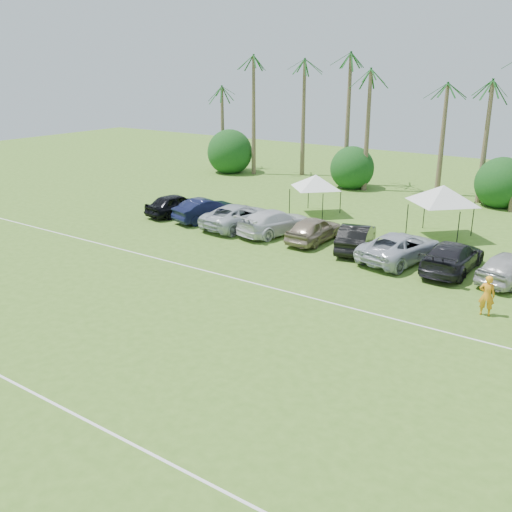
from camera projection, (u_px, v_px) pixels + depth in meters
The scene contains 23 objects.
field_lines at pixel (165, 327), 22.92m from camera, with size 80.00×12.10×0.01m.
palm_tree_0 at pixel (210, 92), 55.79m from camera, with size 2.40×2.40×8.90m.
palm_tree_1 at pixel (252, 83), 52.79m from camera, with size 2.40×2.40×9.90m.
palm_tree_2 at pixel (298, 74), 49.80m from camera, with size 2.40×2.40×10.90m.
palm_tree_3 at pixel (340, 64), 47.35m from camera, with size 2.40×2.40×11.90m.
palm_tree_4 at pixel (383, 98), 46.00m from camera, with size 2.40×2.40×8.90m.
palm_tree_5 at pixel (433, 88), 43.55m from camera, with size 2.40×2.40×9.90m.
palm_tree_6 at pixel (489, 76), 41.10m from camera, with size 2.40×2.40×10.90m.
bush_tree_0 at pixel (241, 151), 56.75m from camera, with size 4.00×4.00×4.00m.
bush_tree_1 at pixel (361, 164), 49.68m from camera, with size 4.00×4.00×4.00m.
bush_tree_2 at pixel (507, 179), 43.16m from camera, with size 4.00×4.00×4.00m.
sideline_player_a at pixel (487, 295), 23.75m from camera, with size 0.65×0.42×1.77m, color orange.
canopy_tent_left at pixel (316, 175), 39.30m from camera, with size 4.05×4.05×3.28m.
canopy_tent_right at pixel (444, 185), 33.75m from camera, with size 4.66×4.66×3.78m.
parked_car_0 at pixel (176, 204), 39.72m from camera, with size 1.81×4.49×1.53m, color black.
parked_car_1 at pixel (207, 210), 38.27m from camera, with size 1.62×4.64×1.53m, color black.
parked_car_2 at pixel (239, 216), 36.70m from camera, with size 2.54×5.50×1.53m, color silver.
parked_car_3 at pixel (276, 222), 35.27m from camera, with size 2.14×5.27×1.53m, color silver.
parked_car_4 at pixel (314, 229), 33.73m from camera, with size 1.81×4.49×1.53m, color gray.
parked_car_5 at pixel (356, 237), 32.19m from camera, with size 1.62×4.64×1.53m, color black.
parked_car_6 at pixel (401, 247), 30.43m from camera, with size 2.54×5.50×1.53m, color #B6BAC6.
parked_car_7 at pixel (452, 257), 28.92m from camera, with size 2.14×5.27×1.53m, color black.
parked_car_8 at pixel (510, 267), 27.45m from camera, with size 1.81×4.49×1.53m, color #B2B2B2.
Camera 1 is at (14.93, -6.95, 10.03)m, focal length 40.00 mm.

